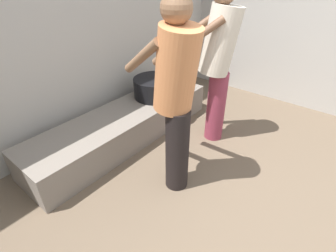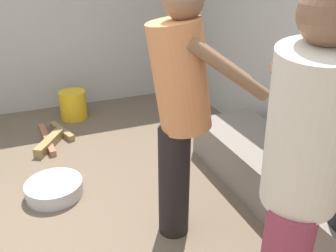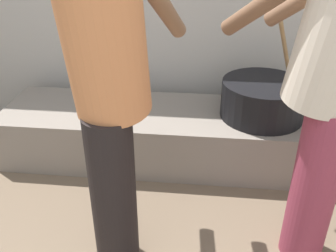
# 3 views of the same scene
# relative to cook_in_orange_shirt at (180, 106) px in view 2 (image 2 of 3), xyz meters

# --- Properties ---
(block_enclosure_left) EXTENTS (0.20, 4.90, 2.11)m
(block_enclosure_left) POSITION_rel_cook_in_orange_shirt_xyz_m (-2.70, -0.97, 0.15)
(block_enclosure_left) COLOR #ADA8A0
(block_enclosure_left) RESTS_ON ground_plane
(hearth_ledge) EXTENTS (2.30, 0.60, 0.34)m
(hearth_ledge) POSITION_rel_cook_in_orange_shirt_xyz_m (0.21, 0.87, -0.73)
(hearth_ledge) COLOR slate
(hearth_ledge) RESTS_ON ground_plane
(cook_in_orange_shirt) EXTENTS (0.46, 0.71, 1.59)m
(cook_in_orange_shirt) POSITION_rel_cook_in_orange_shirt_xyz_m (0.00, 0.00, 0.00)
(cook_in_orange_shirt) COLOR black
(cook_in_orange_shirt) RESTS_ON ground_plane
(cook_in_cream_shirt) EXTENTS (0.68, 0.71, 1.62)m
(cook_in_cream_shirt) POSITION_rel_cook_in_orange_shirt_xyz_m (0.85, 0.13, 0.02)
(cook_in_cream_shirt) COLOR #8C3347
(cook_in_cream_shirt) RESTS_ON ground_plane
(bucket_yellow_plastic) EXTENTS (0.30, 0.30, 0.32)m
(bucket_yellow_plastic) POSITION_rel_cook_in_orange_shirt_xyz_m (-2.17, -0.38, -0.74)
(bucket_yellow_plastic) COLOR gold
(bucket_yellow_plastic) RESTS_ON ground_plane
(metal_mixing_bowl) EXTENTS (0.44, 0.44, 0.11)m
(metal_mixing_bowl) POSITION_rel_cook_in_orange_shirt_xyz_m (-0.72, -0.74, -0.85)
(metal_mixing_bowl) COLOR #B7B7BC
(metal_mixing_bowl) RESTS_ON ground_plane
(firewood_pile) EXTENTS (0.71, 0.41, 0.09)m
(firewood_pile) POSITION_rel_cook_in_orange_shirt_xyz_m (-1.64, -0.68, -0.87)
(firewood_pile) COLOR #9F6140
(firewood_pile) RESTS_ON ground_plane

